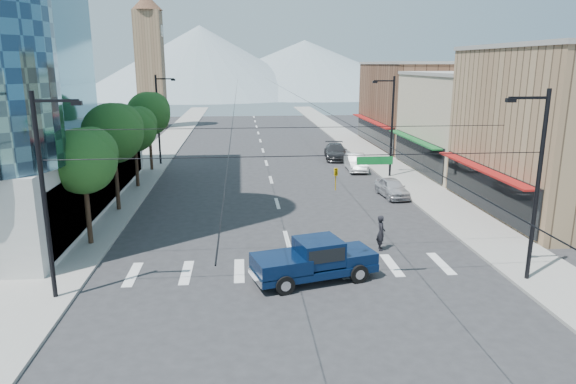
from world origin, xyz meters
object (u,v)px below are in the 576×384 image
(pickup_truck, at_px, (314,259))
(parked_car_far, at_px, (336,152))
(pedestrian, at_px, (381,233))
(parked_car_mid, at_px, (356,162))
(parked_car_near, at_px, (392,188))

(pickup_truck, bearing_deg, parked_car_far, 62.67)
(pedestrian, distance_m, parked_car_far, 27.97)
(parked_car_mid, bearing_deg, pickup_truck, -103.90)
(pedestrian, xyz_separation_m, parked_car_far, (2.59, 27.85, -0.17))
(parked_car_near, distance_m, parked_car_far, 16.53)
(parked_car_near, bearing_deg, parked_car_mid, 88.83)
(pickup_truck, height_order, parked_car_far, pickup_truck)
(pedestrian, relative_size, parked_car_near, 0.46)
(pedestrian, bearing_deg, parked_car_mid, -3.68)
(pedestrian, bearing_deg, parked_car_near, -14.02)
(pickup_truck, distance_m, pedestrian, 5.67)
(parked_car_far, bearing_deg, pickup_truck, -96.42)
(parked_car_near, height_order, parked_car_far, parked_car_far)
(parked_car_mid, distance_m, parked_car_far, 6.32)
(pedestrian, xyz_separation_m, parked_car_mid, (3.41, 21.58, -0.19))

